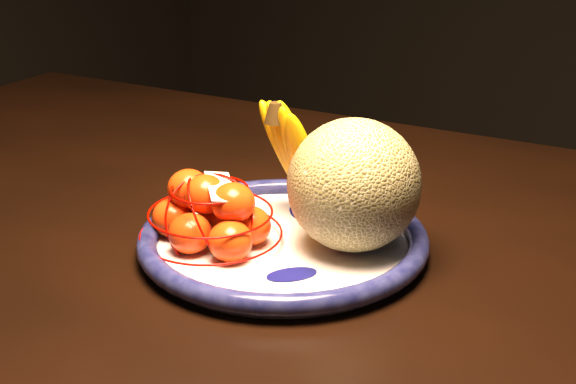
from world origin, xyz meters
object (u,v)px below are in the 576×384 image
Objects in this scene: fruit_bowl at (283,240)px; cantaloupe at (354,185)px; dining_table at (248,274)px; banana_bunch at (297,152)px; mandarin_bag at (211,216)px.

fruit_bowl is 0.11m from cantaloupe.
dining_table is 4.96× the size of fruit_bowl.
banana_bunch reaches higher than dining_table.
banana_bunch is at bearing 74.99° from mandarin_bag.
fruit_bowl reaches higher than dining_table.
mandarin_bag is at bearing -141.98° from fruit_bowl.
cantaloupe is (0.17, -0.02, 0.17)m from dining_table.
mandarin_bag is (-0.14, -0.08, -0.04)m from cantaloupe.
dining_table is 8.25× the size of mandarin_bag.
mandarin_bag is (0.03, -0.11, 0.13)m from dining_table.
cantaloupe reaches higher than mandarin_bag.
mandarin_bag is (-0.06, -0.05, 0.03)m from fruit_bowl.
fruit_bowl is at bearing -155.93° from cantaloupe.
fruit_bowl is at bearing -42.88° from banana_bunch.
mandarin_bag reaches higher than fruit_bowl.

